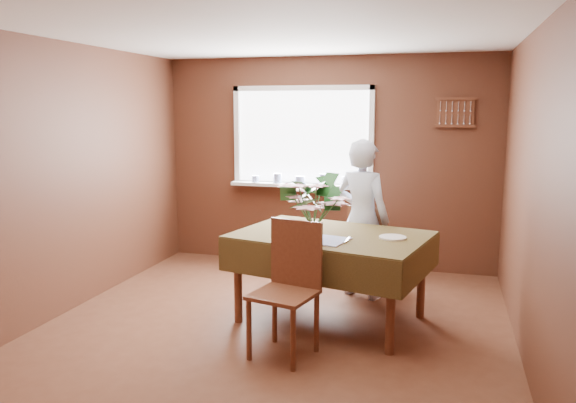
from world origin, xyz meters
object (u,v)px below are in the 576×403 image
(seated_woman, at_px, (362,219))
(dining_table, at_px, (331,244))
(chair_far, at_px, (369,245))
(chair_near, at_px, (289,283))
(flower_bouquet, at_px, (313,201))

(seated_woman, bearing_deg, dining_table, 99.46)
(chair_far, relative_size, chair_near, 0.88)
(dining_table, height_order, flower_bouquet, flower_bouquet)
(dining_table, relative_size, seated_woman, 1.16)
(chair_far, bearing_deg, dining_table, 89.81)
(dining_table, height_order, chair_far, chair_far)
(dining_table, bearing_deg, chair_far, 88.43)
(dining_table, relative_size, chair_far, 2.02)
(chair_far, relative_size, seated_woman, 0.57)
(seated_woman, height_order, flower_bouquet, seated_woman)
(chair_far, bearing_deg, seated_woman, 81.87)
(chair_far, height_order, flower_bouquet, flower_bouquet)
(dining_table, relative_size, flower_bouquet, 3.19)
(flower_bouquet, bearing_deg, chair_far, 73.76)
(chair_near, xyz_separation_m, seated_woman, (0.34, 1.49, 0.24))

